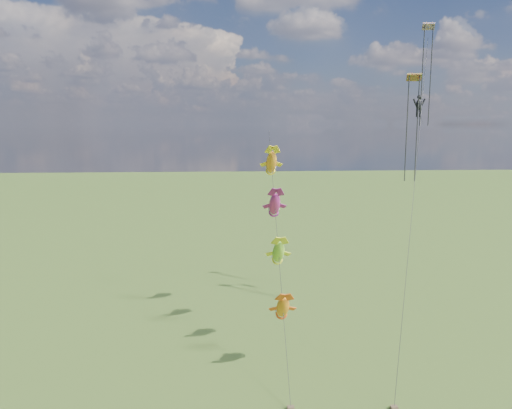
{
  "coord_description": "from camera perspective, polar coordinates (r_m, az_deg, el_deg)",
  "views": [
    {
      "loc": [
        9.43,
        -22.34,
        16.15
      ],
      "look_at": [
        11.94,
        13.18,
        10.42
      ],
      "focal_mm": 35.0,
      "sensor_mm": 36.0,
      "label": 1
    }
  ],
  "objects": [
    {
      "name": "parafoil_rig",
      "position": [
        42.23,
        18.11,
        11.13
      ],
      "size": [
        7.96,
        16.09,
        24.3
      ],
      "rotation": [
        0.0,
        0.0,
        -0.35
      ],
      "color": "brown",
      "rests_on": "ground"
    },
    {
      "name": "fish_windsock_rig",
      "position": [
        35.88,
        2.37,
        -2.69
      ],
      "size": [
        0.96,
        15.97,
        15.66
      ],
      "rotation": [
        0.0,
        0.0,
        0.31
      ],
      "color": "brown",
      "rests_on": "ground"
    }
  ]
}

